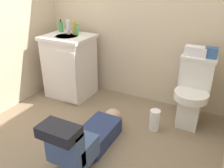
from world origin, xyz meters
name	(u,v)px	position (x,y,z in m)	size (l,w,h in m)	color
ground_plane	(95,137)	(0.00, 0.00, -0.02)	(2.95, 3.01, 0.04)	#806C51
wall_back	(137,4)	(0.00, 1.04, 1.20)	(2.61, 0.08, 2.40)	beige
toilet	(193,93)	(0.82, 0.71, 0.37)	(0.36, 0.46, 0.75)	silver
vanity_cabinet	(70,66)	(-0.76, 0.66, 0.42)	(0.60, 0.53, 0.82)	silver
faucet	(74,29)	(-0.77, 0.81, 0.87)	(0.02, 0.02, 0.10)	silver
person_plumber	(87,137)	(0.08, -0.25, 0.18)	(0.39, 1.06, 0.52)	navy
tissue_box	(196,51)	(0.77, 0.80, 0.80)	(0.22, 0.11, 0.10)	silver
toiletry_bag	(211,53)	(0.92, 0.80, 0.81)	(0.12, 0.09, 0.11)	#33598C
soap_dispenser	(61,27)	(-0.96, 0.79, 0.89)	(0.06, 0.06, 0.17)	green
bottle_white	(68,26)	(-0.86, 0.82, 0.90)	(0.06, 0.06, 0.16)	white
bottle_clear	(68,27)	(-0.80, 0.73, 0.91)	(0.04, 0.04, 0.18)	silver
bottle_amber	(74,28)	(-0.72, 0.75, 0.90)	(0.05, 0.05, 0.17)	gold
bottle_green	(77,29)	(-0.67, 0.74, 0.89)	(0.05, 0.05, 0.15)	#509E50
paper_towel_roll	(155,120)	(0.52, 0.39, 0.12)	(0.11, 0.11, 0.23)	white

